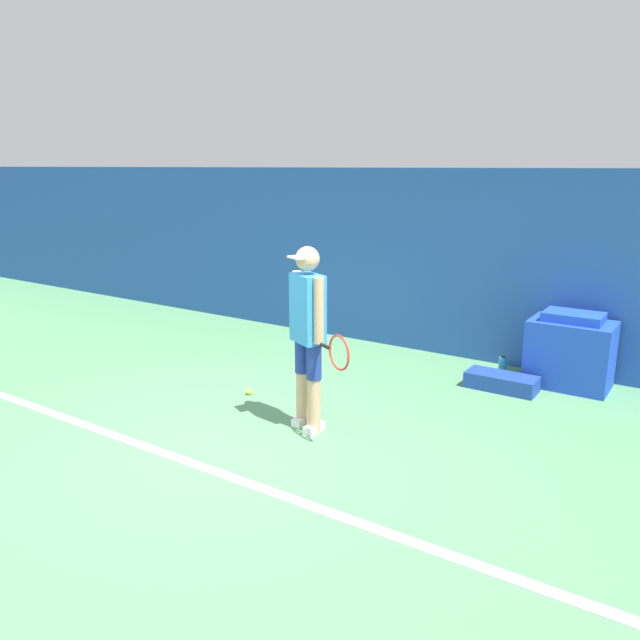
# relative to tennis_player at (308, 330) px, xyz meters

# --- Properties ---
(ground_plane) EXTENTS (24.00, 24.00, 0.00)m
(ground_plane) POSITION_rel_tennis_player_xyz_m (-0.39, -0.70, -0.97)
(ground_plane) COLOR #518C5B
(back_wall) EXTENTS (24.00, 0.10, 2.39)m
(back_wall) POSITION_rel_tennis_player_xyz_m (-0.39, 3.00, 0.23)
(back_wall) COLOR #234C99
(back_wall) RESTS_ON ground_plane
(court_baseline) EXTENTS (21.60, 0.10, 0.01)m
(court_baseline) POSITION_rel_tennis_player_xyz_m (-0.39, -1.14, -0.96)
(court_baseline) COLOR white
(court_baseline) RESTS_ON ground_plane
(tennis_player) EXTENTS (0.85, 0.47, 1.73)m
(tennis_player) POSITION_rel_tennis_player_xyz_m (0.00, 0.00, 0.00)
(tennis_player) COLOR tan
(tennis_player) RESTS_ON ground_plane
(tennis_ball) EXTENTS (0.07, 0.07, 0.07)m
(tennis_ball) POSITION_rel_tennis_player_xyz_m (-1.05, 0.38, -0.93)
(tennis_ball) COLOR #D1E533
(tennis_ball) RESTS_ON ground_plane
(covered_chair) EXTENTS (0.88, 0.60, 0.85)m
(covered_chair) POSITION_rel_tennis_player_xyz_m (1.76, 2.60, -0.56)
(covered_chair) COLOR blue
(covered_chair) RESTS_ON ground_plane
(equipment_bag) EXTENTS (0.77, 0.34, 0.18)m
(equipment_bag) POSITION_rel_tennis_player_xyz_m (1.18, 2.06, -0.88)
(equipment_bag) COLOR #1E3D99
(equipment_bag) RESTS_ON ground_plane
(water_bottle) EXTENTS (0.09, 0.09, 0.28)m
(water_bottle) POSITION_rel_tennis_player_xyz_m (1.06, 2.42, -0.83)
(water_bottle) COLOR #33ADD6
(water_bottle) RESTS_ON ground_plane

